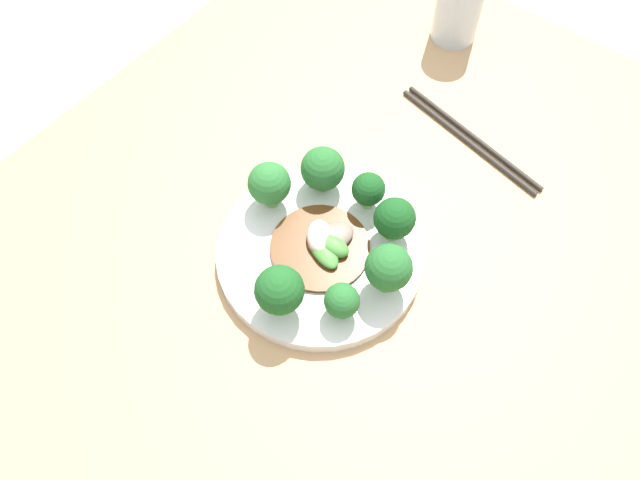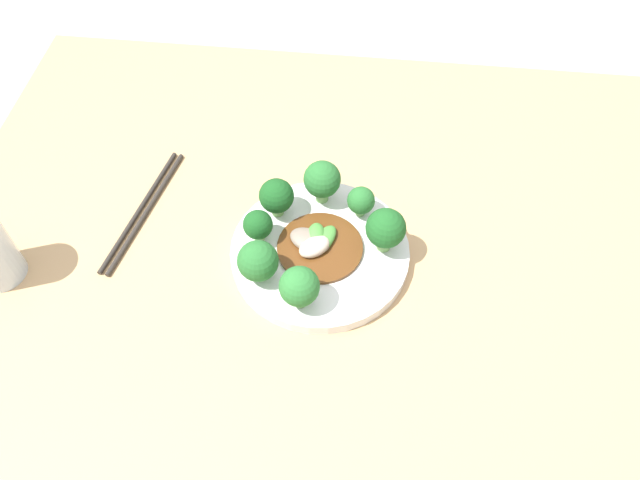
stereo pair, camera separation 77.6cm
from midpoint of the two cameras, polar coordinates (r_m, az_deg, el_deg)
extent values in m
plane|color=#B7B2A8|center=(1.43, 10.56, -28.33)|extent=(8.00, 8.00, 0.00)
cube|color=tan|center=(1.08, 13.91, -27.29)|extent=(1.11, 0.89, 0.72)
cylinder|color=white|center=(0.72, 19.31, -24.95)|extent=(0.25, 0.25, 0.02)
cylinder|color=#89B76B|center=(0.74, 23.39, -19.16)|extent=(0.01, 0.01, 0.02)
sphere|color=#19511E|center=(0.71, 24.10, -18.71)|extent=(0.04, 0.04, 0.04)
cylinder|color=#7AAD5B|center=(0.69, 16.85, -31.42)|extent=(0.02, 0.02, 0.02)
sphere|color=#1E5B23|center=(0.66, 17.69, -31.38)|extent=(0.06, 0.06, 0.06)
cylinder|color=#7AAD5B|center=(0.74, 26.37, -22.22)|extent=(0.02, 0.02, 0.02)
sphere|color=#19511E|center=(0.71, 27.31, -21.78)|extent=(0.05, 0.05, 0.05)
cylinder|color=#70A356|center=(0.72, 18.62, -17.48)|extent=(0.02, 0.02, 0.01)
sphere|color=#286B2D|center=(0.70, 19.31, -16.89)|extent=(0.06, 0.06, 0.06)
cylinder|color=#70A356|center=(0.70, 13.71, -19.89)|extent=(0.02, 0.02, 0.02)
sphere|color=#2D7533|center=(0.67, 14.27, -19.36)|extent=(0.05, 0.05, 0.05)
cylinder|color=#70A356|center=(0.73, 27.03, -27.37)|extent=(0.02, 0.02, 0.02)
sphere|color=#286B2D|center=(0.70, 28.20, -27.09)|extent=(0.05, 0.05, 0.05)
cylinder|color=#70A356|center=(0.72, 23.16, -31.03)|extent=(0.01, 0.01, 0.01)
sphere|color=#286B2D|center=(0.69, 23.89, -30.96)|extent=(0.04, 0.04, 0.04)
cylinder|color=#5B3314|center=(0.71, 19.61, -24.83)|extent=(0.12, 0.12, 0.01)
ellipsoid|color=gray|center=(0.71, 20.74, -23.89)|extent=(0.07, 0.06, 0.02)
ellipsoid|color=#4C933D|center=(0.71, 21.05, -24.44)|extent=(0.03, 0.05, 0.02)
ellipsoid|color=beige|center=(0.70, 19.62, -24.02)|extent=(0.06, 0.05, 0.02)
ellipsoid|color=#4C933D|center=(0.71, 20.16, -25.24)|extent=(0.05, 0.07, 0.01)
cylinder|color=silver|center=(0.89, 28.51, 3.81)|extent=(0.07, 0.07, 0.12)
cylinder|color=#2D2823|center=(0.85, 30.70, -9.94)|extent=(0.05, 0.24, 0.01)
cylinder|color=#2D2823|center=(0.84, 30.30, -10.49)|extent=(0.05, 0.24, 0.01)
camera|label=1|loc=(0.39, 122.60, -48.42)|focal=35.00mm
camera|label=2|loc=(0.39, -57.40, 48.42)|focal=35.00mm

